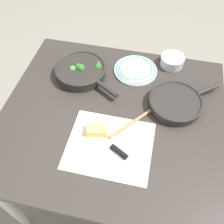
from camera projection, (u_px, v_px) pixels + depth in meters
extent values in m
plane|color=slate|center=(112.00, 177.00, 1.79)|extent=(14.00, 14.00, 0.00)
cube|color=#2D2826|center=(112.00, 116.00, 1.20)|extent=(1.06, 0.96, 0.03)
cylinder|color=#BCBCC1|center=(8.00, 206.00, 1.31)|extent=(0.05, 0.05, 0.72)
cylinder|color=#BCBCC1|center=(62.00, 90.00, 1.81)|extent=(0.05, 0.05, 0.72)
cylinder|color=#BCBCC1|center=(193.00, 112.00, 1.68)|extent=(0.05, 0.05, 0.72)
cylinder|color=black|center=(81.00, 71.00, 1.33)|extent=(0.27, 0.27, 0.05)
torus|color=black|center=(80.00, 68.00, 1.31)|extent=(0.27, 0.27, 0.01)
cylinder|color=black|center=(107.00, 89.00, 1.23)|extent=(0.13, 0.09, 0.02)
cylinder|color=#245B1C|center=(99.00, 67.00, 1.36)|extent=(0.01, 0.01, 0.02)
sphere|color=#2D6B28|center=(99.00, 64.00, 1.34)|extent=(0.03, 0.03, 0.03)
cylinder|color=#357027|center=(81.00, 71.00, 1.34)|extent=(0.01, 0.01, 0.02)
sphere|color=#428438|center=(81.00, 68.00, 1.32)|extent=(0.04, 0.04, 0.04)
cylinder|color=#205218|center=(100.00, 76.00, 1.31)|extent=(0.01, 0.01, 0.02)
sphere|color=#286023|center=(100.00, 74.00, 1.30)|extent=(0.03, 0.03, 0.03)
cylinder|color=#245B1C|center=(80.00, 71.00, 1.34)|extent=(0.01, 0.01, 0.02)
sphere|color=#2D6B28|center=(79.00, 67.00, 1.32)|extent=(0.04, 0.04, 0.04)
cylinder|color=#357027|center=(73.00, 72.00, 1.33)|extent=(0.01, 0.01, 0.02)
sphere|color=#428438|center=(73.00, 69.00, 1.31)|extent=(0.04, 0.04, 0.04)
cylinder|color=#205218|center=(81.00, 72.00, 1.33)|extent=(0.01, 0.01, 0.02)
sphere|color=#286023|center=(81.00, 68.00, 1.31)|extent=(0.04, 0.04, 0.04)
cylinder|color=#357027|center=(81.00, 74.00, 1.32)|extent=(0.01, 0.01, 0.02)
sphere|color=#428438|center=(81.00, 71.00, 1.31)|extent=(0.03, 0.03, 0.03)
cylinder|color=#205218|center=(98.00, 70.00, 1.34)|extent=(0.01, 0.01, 0.02)
sphere|color=#286023|center=(98.00, 67.00, 1.32)|extent=(0.04, 0.04, 0.04)
cube|color=#9E703D|center=(82.00, 68.00, 1.34)|extent=(0.04, 0.05, 0.03)
cube|color=#AD7F4C|center=(77.00, 72.00, 1.32)|extent=(0.05, 0.05, 0.03)
cube|color=#9E703D|center=(80.00, 59.00, 1.38)|extent=(0.05, 0.05, 0.03)
cube|color=olive|center=(71.00, 83.00, 1.28)|extent=(0.04, 0.03, 0.02)
cylinder|color=black|center=(175.00, 103.00, 1.20)|extent=(0.25, 0.25, 0.04)
torus|color=black|center=(176.00, 100.00, 1.18)|extent=(0.26, 0.26, 0.01)
cylinder|color=black|center=(207.00, 90.00, 1.24)|extent=(0.11, 0.09, 0.02)
cylinder|color=#EAD170|center=(175.00, 103.00, 1.20)|extent=(0.21, 0.21, 0.02)
cylinder|color=#996B42|center=(137.00, 120.00, 1.16)|extent=(0.22, 0.26, 0.02)
ellipsoid|color=#996B42|center=(165.00, 101.00, 1.22)|extent=(0.07, 0.07, 0.02)
cube|color=beige|center=(110.00, 145.00, 1.08)|extent=(0.37, 0.31, 0.00)
cube|color=silver|center=(99.00, 137.00, 1.11)|extent=(0.14, 0.09, 0.01)
cylinder|color=black|center=(119.00, 152.00, 1.05)|extent=(0.09, 0.06, 0.02)
cube|color=#E0C15B|center=(97.00, 130.00, 1.11)|extent=(0.10, 0.07, 0.04)
cylinder|color=white|center=(136.00, 70.00, 1.36)|extent=(0.23, 0.23, 0.01)
torus|color=teal|center=(136.00, 70.00, 1.35)|extent=(0.22, 0.22, 0.01)
cylinder|color=white|center=(136.00, 69.00, 1.35)|extent=(0.19, 0.19, 0.01)
torus|color=teal|center=(136.00, 68.00, 1.34)|extent=(0.18, 0.18, 0.01)
cylinder|color=#B7B7BC|center=(172.00, 61.00, 1.37)|extent=(0.13, 0.13, 0.05)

